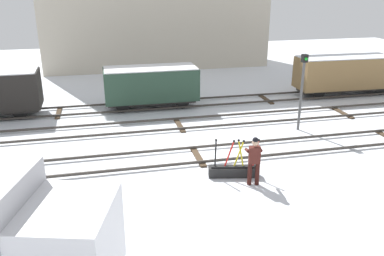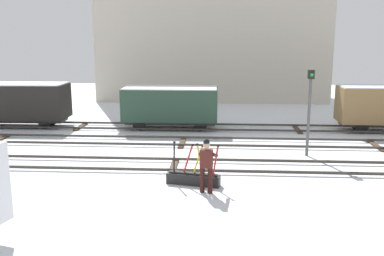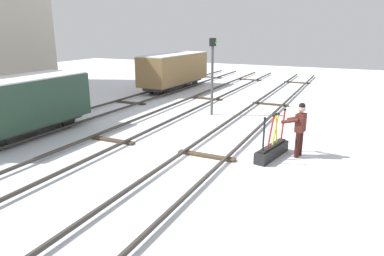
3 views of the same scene
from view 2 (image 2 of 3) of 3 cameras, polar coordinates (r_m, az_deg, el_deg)
name	(u,v)px [view 2 (image 2 of 3)]	position (r m, az deg, el deg)	size (l,w,h in m)	color
ground_plane	(174,167)	(16.42, -2.45, -5.23)	(60.00, 60.00, 0.00)	silver
track_main_line	(174,165)	(16.39, -2.45, -4.86)	(44.00, 1.94, 0.18)	#38332D
track_siding_near	(182,141)	(20.02, -1.31, -1.76)	(44.00, 1.94, 0.18)	#38332D
track_siding_far	(187,127)	(23.23, -0.61, 0.16)	(44.00, 1.94, 0.18)	#38332D
switch_lever_frame	(193,177)	(14.48, 0.18, -6.54)	(1.84, 0.72, 1.45)	black
rail_worker	(207,163)	(13.56, 1.94, -4.58)	(0.63, 0.74, 1.75)	#351511
signal_post	(309,103)	(18.18, 15.26, 3.15)	(0.24, 0.32, 3.56)	#4C4C4C
apartment_building	(213,16)	(34.96, 2.75, 14.52)	(17.89, 5.97, 12.89)	beige
freight_car_mid_siding	(12,102)	(25.59, -22.69, 3.21)	(6.04, 2.17, 2.40)	#2D2B28
freight_car_near_switch	(170,105)	(23.11, -2.86, 3.08)	(5.02, 2.07, 2.25)	#2D2B28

